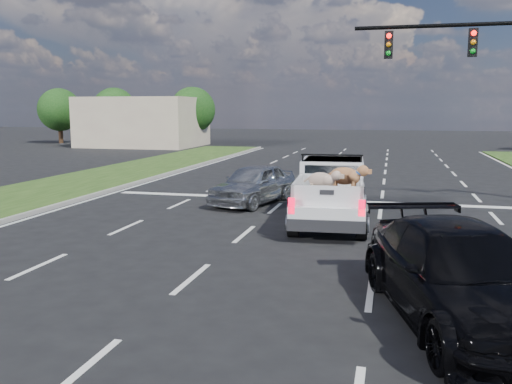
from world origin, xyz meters
TOP-DOWN VIEW (x-y plane):
  - ground at (0.00, 0.00)m, footprint 160.00×160.00m
  - road_markings at (0.00, 6.56)m, footprint 17.75×60.00m
  - curb_left at (-9.05, 6.00)m, footprint 0.15×60.00m
  - building_left at (-20.00, 36.00)m, footprint 10.00×8.00m
  - tree_far_a at (-30.00, 38.00)m, footprint 4.20×4.20m
  - tree_far_b at (-24.00, 38.00)m, footprint 4.20×4.20m
  - tree_far_c at (-16.00, 38.00)m, footprint 4.20×4.20m
  - pickup_truck at (0.34, 6.23)m, footprint 2.35×5.54m
  - silver_sedan at (-2.71, 8.77)m, footprint 2.75×4.47m
  - black_coupe at (3.16, -1.08)m, footprint 3.53×5.69m

SIDE VIEW (x-z plane):
  - ground at x=0.00m, z-range 0.00..0.00m
  - road_markings at x=0.00m, z-range 0.00..0.01m
  - curb_left at x=-9.05m, z-range 0.00..0.14m
  - silver_sedan at x=-2.71m, z-range 0.00..1.42m
  - black_coupe at x=3.16m, z-range 0.00..1.54m
  - pickup_truck at x=0.34m, z-range -0.07..1.96m
  - building_left at x=-20.00m, z-range 0.00..4.40m
  - tree_far_a at x=-30.00m, z-range 0.59..5.99m
  - tree_far_b at x=-24.00m, z-range 0.59..5.99m
  - tree_far_c at x=-16.00m, z-range 0.59..5.99m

